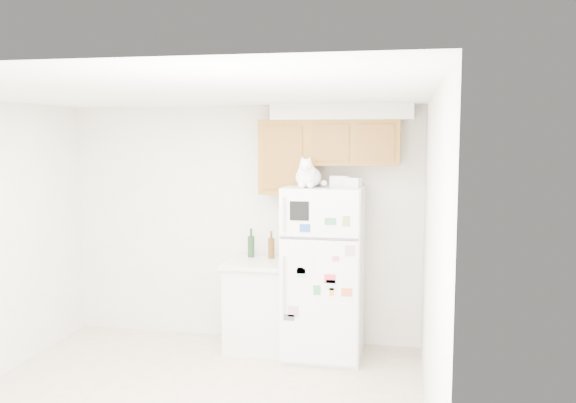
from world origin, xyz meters
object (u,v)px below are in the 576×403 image
(base_counter, at_px, (258,304))
(storage_box_front, at_px, (353,182))
(bottle_green, at_px, (251,243))
(bottle_amber, at_px, (271,245))
(storage_box_back, at_px, (339,181))
(refrigerator, at_px, (324,272))
(cat, at_px, (308,176))

(base_counter, xyz_separation_m, storage_box_front, (0.97, -0.08, 1.28))
(bottle_green, distance_m, bottle_amber, 0.22)
(storage_box_back, bearing_deg, storage_box_front, -36.83)
(base_counter, distance_m, storage_box_back, 1.53)
(refrigerator, relative_size, bottle_green, 5.58)
(cat, height_order, bottle_green, cat)
(base_counter, bearing_deg, bottle_amber, 54.09)
(bottle_amber, bearing_deg, storage_box_back, -11.32)
(base_counter, xyz_separation_m, cat, (0.55, -0.23, 1.35))
(storage_box_front, bearing_deg, bottle_green, -176.92)
(storage_box_front, xyz_separation_m, bottle_green, (-1.08, 0.26, -0.67))
(refrigerator, relative_size, storage_box_front, 11.33)
(bottle_green, bearing_deg, storage_box_back, -10.07)
(base_counter, height_order, storage_box_front, storage_box_front)
(base_counter, bearing_deg, storage_box_front, -4.95)
(cat, xyz_separation_m, bottle_green, (-0.67, 0.40, -0.74))
(base_counter, distance_m, bottle_amber, 0.63)
(bottle_amber, bearing_deg, refrigerator, -20.95)
(bottle_green, bearing_deg, bottle_amber, -5.98)
(storage_box_front, height_order, bottle_amber, storage_box_front)
(base_counter, distance_m, cat, 1.48)
(refrigerator, bearing_deg, storage_box_back, 30.36)
(cat, bearing_deg, refrigerator, 49.14)
(base_counter, relative_size, storage_box_front, 6.13)
(cat, xyz_separation_m, storage_box_back, (0.27, 0.24, -0.06))
(storage_box_front, distance_m, bottle_amber, 1.12)
(base_counter, bearing_deg, storage_box_back, 0.39)
(refrigerator, xyz_separation_m, base_counter, (-0.69, 0.07, -0.39))
(refrigerator, bearing_deg, cat, -130.86)
(storage_box_front, distance_m, bottle_green, 1.30)
(cat, distance_m, storage_box_front, 0.45)
(refrigerator, xyz_separation_m, cat, (-0.14, -0.16, 0.96))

